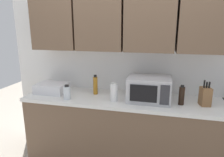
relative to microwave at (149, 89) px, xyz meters
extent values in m
cube|color=white|center=(-0.32, 0.35, 0.26)|extent=(3.22, 0.06, 2.60)
cube|color=brown|center=(-1.19, 0.16, 0.79)|extent=(0.56, 0.33, 0.75)
cube|color=brown|center=(-0.61, 0.16, 0.79)|extent=(0.56, 0.33, 0.75)
cube|color=brown|center=(-0.03, 0.16, 0.79)|extent=(0.56, 0.33, 0.75)
cube|color=brown|center=(0.55, 0.16, 0.79)|extent=(0.56, 0.33, 0.75)
cube|color=brown|center=(-0.32, 0.02, -0.61)|extent=(2.32, 0.60, 0.86)
cube|color=white|center=(-0.32, 0.02, -0.16)|extent=(2.35, 0.63, 0.04)
cube|color=#B7B7BC|center=(0.00, 0.00, 0.00)|extent=(0.48, 0.36, 0.28)
cube|color=black|center=(-0.05, -0.18, 0.00)|extent=(0.29, 0.01, 0.18)
cube|color=#2D2D33|center=(0.17, -0.18, 0.00)|extent=(0.10, 0.01, 0.21)
cube|color=silver|center=(-1.24, 0.02, -0.08)|extent=(0.38, 0.30, 0.12)
cube|color=brown|center=(0.60, 0.00, -0.04)|extent=(0.12, 0.14, 0.20)
cylinder|color=black|center=(0.57, -0.01, 0.10)|extent=(0.02, 0.02, 0.08)
cylinder|color=black|center=(0.60, -0.01, 0.09)|extent=(0.02, 0.02, 0.07)
cylinder|color=black|center=(0.62, -0.01, 0.09)|extent=(0.02, 0.02, 0.07)
cylinder|color=#AD701E|center=(-0.67, 0.08, -0.03)|extent=(0.06, 0.06, 0.22)
cylinder|color=black|center=(-0.67, 0.08, 0.10)|extent=(0.04, 0.04, 0.03)
cylinder|color=silver|center=(-0.93, -0.18, -0.06)|extent=(0.08, 0.08, 0.15)
cylinder|color=black|center=(-0.93, -0.18, 0.02)|extent=(0.05, 0.05, 0.02)
cylinder|color=black|center=(0.35, -0.04, -0.04)|extent=(0.06, 0.06, 0.20)
cylinder|color=black|center=(0.35, -0.04, 0.07)|extent=(0.04, 0.04, 0.02)
cylinder|color=white|center=(-0.39, -0.11, -0.04)|extent=(0.08, 0.08, 0.19)
cylinder|color=silver|center=(-0.39, -0.11, 0.06)|extent=(0.06, 0.06, 0.02)
camera|label=1|loc=(0.11, -2.25, 0.68)|focal=32.49mm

